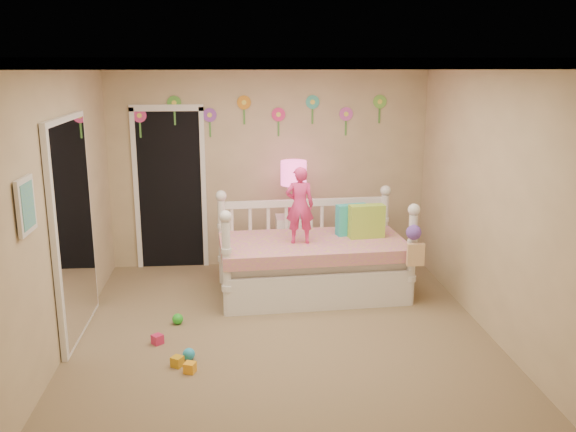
{
  "coord_description": "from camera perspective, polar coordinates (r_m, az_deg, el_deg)",
  "views": [
    {
      "loc": [
        -0.42,
        -5.46,
        2.58
      ],
      "look_at": [
        0.1,
        0.6,
        1.05
      ],
      "focal_mm": 38.43,
      "sensor_mm": 36.0,
      "label": 1
    }
  ],
  "objects": [
    {
      "name": "pillow_turquoise",
      "position": [
        7.13,
        5.9,
        -0.33
      ],
      "size": [
        0.37,
        0.2,
        0.36
      ],
      "primitive_type": "cube",
      "rotation": [
        0.0,
        0.0,
        0.22
      ],
      "color": "teal",
      "rests_on": "daybed"
    },
    {
      "name": "back_wall",
      "position": [
        7.83,
        -1.77,
        4.7
      ],
      "size": [
        4.0,
        0.01,
        2.6
      ],
      "primitive_type": "cube",
      "color": "tan",
      "rests_on": "floor"
    },
    {
      "name": "table_lamp",
      "position": [
        7.48,
        0.52,
        3.35
      ],
      "size": [
        0.31,
        0.31,
        0.69
      ],
      "color": "#D11B55",
      "rests_on": "nightstand"
    },
    {
      "name": "floor",
      "position": [
        6.06,
        -0.46,
        -11.1
      ],
      "size": [
        4.0,
        4.5,
        0.01
      ],
      "primitive_type": "cube",
      "color": "#7F684C",
      "rests_on": "ground"
    },
    {
      "name": "closet_doorway",
      "position": [
        7.89,
        -10.86,
        2.58
      ],
      "size": [
        0.9,
        0.04,
        2.07
      ],
      "primitive_type": "cube",
      "color": "black",
      "rests_on": "back_wall"
    },
    {
      "name": "flower_decals",
      "position": [
        7.73,
        -2.48,
        9.36
      ],
      "size": [
        3.4,
        0.02,
        0.5
      ],
      "primitive_type": null,
      "color": "#B2668C",
      "rests_on": "back_wall"
    },
    {
      "name": "daybed",
      "position": [
        6.94,
        2.27,
        -2.73
      ],
      "size": [
        2.17,
        1.26,
        1.14
      ],
      "primitive_type": null,
      "rotation": [
        0.0,
        0.0,
        0.06
      ],
      "color": "white",
      "rests_on": "floor"
    },
    {
      "name": "nightstand",
      "position": [
        7.67,
        0.51,
        -2.68
      ],
      "size": [
        0.44,
        0.33,
        0.73
      ],
      "primitive_type": "cube",
      "rotation": [
        0.0,
        0.0,
        -0.01
      ],
      "color": "white",
      "rests_on": "floor"
    },
    {
      "name": "toy_scatter",
      "position": [
        6.05,
        -11.4,
        -10.84
      ],
      "size": [
        0.83,
        1.32,
        0.11
      ],
      "primitive_type": null,
      "rotation": [
        0.0,
        0.0,
        -0.02
      ],
      "color": "#996666",
      "rests_on": "floor"
    },
    {
      "name": "pillow_lime",
      "position": [
        7.02,
        7.28,
        -0.49
      ],
      "size": [
        0.41,
        0.19,
        0.38
      ],
      "primitive_type": "cube",
      "rotation": [
        0.0,
        0.0,
        0.11
      ],
      "color": "#A1D340",
      "rests_on": "daybed"
    },
    {
      "name": "child",
      "position": [
        6.71,
        1.09,
        1.0
      ],
      "size": [
        0.32,
        0.22,
        0.85
      ],
      "primitive_type": "imported",
      "rotation": [
        0.0,
        0.0,
        3.08
      ],
      "color": "#EE3680",
      "rests_on": "daybed"
    },
    {
      "name": "crown_molding",
      "position": [
        5.48,
        -0.52,
        14.01
      ],
      "size": [
        4.0,
        4.5,
        0.06
      ],
      "primitive_type": null,
      "color": "white",
      "rests_on": "ceiling"
    },
    {
      "name": "wall_picture",
      "position": [
        4.93,
        -23.11,
        0.89
      ],
      "size": [
        0.05,
        0.34,
        0.42
      ],
      "primitive_type": "cube",
      "color": "white",
      "rests_on": "left_wall"
    },
    {
      "name": "left_wall",
      "position": [
        5.83,
        -20.5,
        0.52
      ],
      "size": [
        0.01,
        4.5,
        2.6
      ],
      "primitive_type": "cube",
      "color": "tan",
      "rests_on": "floor"
    },
    {
      "name": "ceiling",
      "position": [
        5.48,
        -0.52,
        14.32
      ],
      "size": [
        4.0,
        4.5,
        0.01
      ],
      "primitive_type": "cube",
      "color": "white",
      "rests_on": "floor"
    },
    {
      "name": "hanging_bag",
      "position": [
        6.6,
        11.54,
        -2.81
      ],
      "size": [
        0.2,
        0.16,
        0.36
      ],
      "primitive_type": null,
      "color": "beige",
      "rests_on": "daybed"
    },
    {
      "name": "right_wall",
      "position": [
        6.11,
        18.56,
        1.28
      ],
      "size": [
        0.01,
        4.5,
        2.6
      ],
      "primitive_type": "cube",
      "color": "tan",
      "rests_on": "floor"
    },
    {
      "name": "mirror_closet",
      "position": [
        6.16,
        -19.22,
        -1.08
      ],
      "size": [
        0.07,
        1.3,
        2.1
      ],
      "primitive_type": "cube",
      "color": "white",
      "rests_on": "left_wall"
    }
  ]
}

